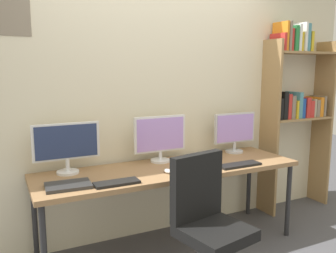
{
  "coord_description": "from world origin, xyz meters",
  "views": [
    {
      "loc": [
        -1.33,
        -2.06,
        1.59
      ],
      "look_at": [
        0.0,
        0.65,
        1.09
      ],
      "focal_mm": 38.01,
      "sensor_mm": 36.0,
      "label": 1
    }
  ],
  "objects_px": {
    "monitor_left": "(67,145)",
    "monitor_right": "(235,131)",
    "computer_mouse": "(168,171)",
    "coffee_mug": "(192,168)",
    "office_chair": "(209,239)",
    "monitor_center": "(160,137)",
    "desk": "(171,173)",
    "keyboard_left": "(117,183)",
    "bookshelf": "(296,97)",
    "keyboard_right": "(239,165)",
    "laptop_closed": "(68,185)"
  },
  "relations": [
    {
      "from": "monitor_left",
      "to": "monitor_right",
      "type": "height_order",
      "value": "monitor_left"
    },
    {
      "from": "computer_mouse",
      "to": "coffee_mug",
      "type": "relative_size",
      "value": 0.91
    },
    {
      "from": "office_chair",
      "to": "monitor_left",
      "type": "bearing_deg",
      "value": 131.13
    },
    {
      "from": "monitor_center",
      "to": "monitor_right",
      "type": "distance_m",
      "value": 0.83
    },
    {
      "from": "desk",
      "to": "keyboard_left",
      "type": "bearing_deg",
      "value": -157.67
    },
    {
      "from": "bookshelf",
      "to": "keyboard_right",
      "type": "height_order",
      "value": "bookshelf"
    },
    {
      "from": "monitor_left",
      "to": "keyboard_left",
      "type": "height_order",
      "value": "monitor_left"
    },
    {
      "from": "monitor_left",
      "to": "coffee_mug",
      "type": "bearing_deg",
      "value": -26.02
    },
    {
      "from": "monitor_right",
      "to": "keyboard_left",
      "type": "xyz_separation_m",
      "value": [
        -1.39,
        -0.44,
        -0.21
      ]
    },
    {
      "from": "laptop_closed",
      "to": "keyboard_left",
      "type": "bearing_deg",
      "value": -11.8
    },
    {
      "from": "bookshelf",
      "to": "laptop_closed",
      "type": "height_order",
      "value": "bookshelf"
    },
    {
      "from": "laptop_closed",
      "to": "computer_mouse",
      "type": "bearing_deg",
      "value": 3.33
    },
    {
      "from": "monitor_left",
      "to": "laptop_closed",
      "type": "height_order",
      "value": "monitor_left"
    },
    {
      "from": "bookshelf",
      "to": "monitor_right",
      "type": "distance_m",
      "value": 0.88
    },
    {
      "from": "office_chair",
      "to": "monitor_center",
      "type": "distance_m",
      "value": 1.07
    },
    {
      "from": "desk",
      "to": "coffee_mug",
      "type": "relative_size",
      "value": 21.73
    },
    {
      "from": "monitor_left",
      "to": "computer_mouse",
      "type": "xyz_separation_m",
      "value": [
        0.74,
        -0.35,
        -0.22
      ]
    },
    {
      "from": "monitor_right",
      "to": "keyboard_left",
      "type": "distance_m",
      "value": 1.48
    },
    {
      "from": "bookshelf",
      "to": "keyboard_right",
      "type": "bearing_deg",
      "value": -157.27
    },
    {
      "from": "keyboard_left",
      "to": "coffee_mug",
      "type": "bearing_deg",
      "value": -0.37
    },
    {
      "from": "office_chair",
      "to": "monitor_left",
      "type": "xyz_separation_m",
      "value": [
        -0.79,
        0.9,
        0.57
      ]
    },
    {
      "from": "keyboard_right",
      "to": "computer_mouse",
      "type": "xyz_separation_m",
      "value": [
        -0.66,
        0.09,
        0.01
      ]
    },
    {
      "from": "keyboard_right",
      "to": "laptop_closed",
      "type": "xyz_separation_m",
      "value": [
        -1.45,
        0.09,
        0.0
      ]
    },
    {
      "from": "monitor_center",
      "to": "laptop_closed",
      "type": "xyz_separation_m",
      "value": [
        -0.89,
        -0.35,
        -0.22
      ]
    },
    {
      "from": "coffee_mug",
      "to": "keyboard_left",
      "type": "bearing_deg",
      "value": 179.63
    },
    {
      "from": "keyboard_right",
      "to": "monitor_right",
      "type": "bearing_deg",
      "value": 58.44
    },
    {
      "from": "desk",
      "to": "computer_mouse",
      "type": "height_order",
      "value": "computer_mouse"
    },
    {
      "from": "keyboard_left",
      "to": "office_chair",
      "type": "bearing_deg",
      "value": -41.68
    },
    {
      "from": "computer_mouse",
      "to": "keyboard_right",
      "type": "bearing_deg",
      "value": -7.75
    },
    {
      "from": "bookshelf",
      "to": "keyboard_left",
      "type": "height_order",
      "value": "bookshelf"
    },
    {
      "from": "desk",
      "to": "laptop_closed",
      "type": "relative_size",
      "value": 7.2
    },
    {
      "from": "bookshelf",
      "to": "keyboard_right",
      "type": "relative_size",
      "value": 5.22
    },
    {
      "from": "office_chair",
      "to": "computer_mouse",
      "type": "height_order",
      "value": "office_chair"
    },
    {
      "from": "keyboard_right",
      "to": "computer_mouse",
      "type": "height_order",
      "value": "computer_mouse"
    },
    {
      "from": "desk",
      "to": "keyboard_right",
      "type": "relative_size",
      "value": 5.83
    },
    {
      "from": "office_chair",
      "to": "computer_mouse",
      "type": "distance_m",
      "value": 0.65
    },
    {
      "from": "monitor_right",
      "to": "laptop_closed",
      "type": "height_order",
      "value": "monitor_right"
    },
    {
      "from": "laptop_closed",
      "to": "office_chair",
      "type": "bearing_deg",
      "value": -29.43
    },
    {
      "from": "monitor_center",
      "to": "coffee_mug",
      "type": "bearing_deg",
      "value": -79.48
    },
    {
      "from": "office_chair",
      "to": "monitor_right",
      "type": "relative_size",
      "value": 2.08
    },
    {
      "from": "office_chair",
      "to": "laptop_closed",
      "type": "relative_size",
      "value": 3.09
    },
    {
      "from": "keyboard_right",
      "to": "coffee_mug",
      "type": "height_order",
      "value": "coffee_mug"
    },
    {
      "from": "laptop_closed",
      "to": "coffee_mug",
      "type": "relative_size",
      "value": 3.02
    },
    {
      "from": "monitor_left",
      "to": "monitor_right",
      "type": "relative_size",
      "value": 1.12
    },
    {
      "from": "monitor_center",
      "to": "computer_mouse",
      "type": "height_order",
      "value": "monitor_center"
    },
    {
      "from": "computer_mouse",
      "to": "desk",
      "type": "bearing_deg",
      "value": 55.75
    },
    {
      "from": "office_chair",
      "to": "computer_mouse",
      "type": "relative_size",
      "value": 10.31
    },
    {
      "from": "coffee_mug",
      "to": "bookshelf",
      "type": "bearing_deg",
      "value": 16.43
    },
    {
      "from": "monitor_center",
      "to": "bookshelf",
      "type": "bearing_deg",
      "value": 0.65
    },
    {
      "from": "monitor_center",
      "to": "keyboard_right",
      "type": "relative_size",
      "value": 1.27
    }
  ]
}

